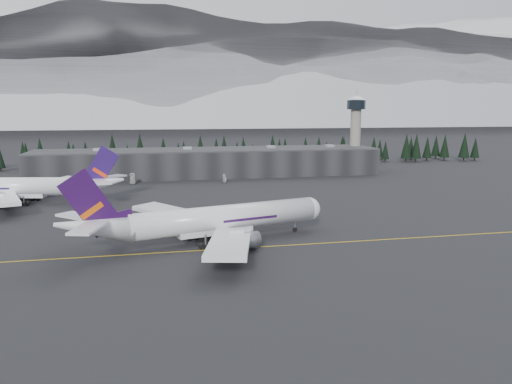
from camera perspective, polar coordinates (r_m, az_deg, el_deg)
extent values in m
plane|color=black|center=(116.85, 2.09, -5.93)|extent=(1400.00, 1400.00, 0.00)
cube|color=gold|center=(114.98, 2.34, -6.18)|extent=(400.00, 0.40, 0.02)
cube|color=black|center=(237.13, -5.40, 3.33)|extent=(160.00, 30.00, 12.00)
cube|color=#333335|center=(236.56, -5.43, 4.85)|extent=(160.00, 30.00, 0.60)
cylinder|color=gray|center=(259.00, 11.27, 5.92)|extent=(5.20, 5.20, 32.00)
cylinder|color=black|center=(258.59, 11.40, 9.74)|extent=(9.20, 9.20, 4.50)
cone|color=silver|center=(258.64, 11.42, 10.51)|extent=(10.00, 10.00, 2.00)
cube|color=black|center=(273.60, -6.35, 4.44)|extent=(360.00, 20.00, 15.00)
cylinder|color=silver|center=(118.71, -3.42, -2.94)|extent=(46.35, 17.62, 6.04)
sphere|color=silver|center=(129.50, 6.02, -1.94)|extent=(6.04, 6.04, 6.04)
cone|color=silver|center=(110.30, -18.00, -3.86)|extent=(17.90, 10.15, 8.75)
cube|color=silver|center=(131.22, -8.58, -2.56)|extent=(25.07, 26.20, 2.58)
cylinder|color=gray|center=(128.52, -5.21, -3.53)|extent=(7.31, 5.37, 3.83)
cube|color=silver|center=(102.84, -3.01, -5.80)|extent=(14.33, 29.32, 2.58)
cylinder|color=gray|center=(110.59, -1.30, -5.62)|extent=(7.31, 5.37, 3.83)
cube|color=#2A0D40|center=(109.21, -18.40, -1.26)|extent=(12.47, 3.73, 15.00)
cube|color=#D8560C|center=(109.51, -18.25, -2.03)|extent=(4.89, 1.79, 3.69)
cube|color=silver|center=(115.59, -19.50, -2.63)|extent=(11.02, 11.06, 0.50)
cube|color=silver|center=(103.88, -18.60, -3.90)|extent=(7.29, 11.88, 0.50)
cylinder|color=black|center=(128.25, 4.47, -3.87)|extent=(0.50, 0.50, 3.02)
cylinder|color=black|center=(121.23, -7.33, -4.70)|extent=(0.50, 0.50, 3.02)
cylinder|color=black|center=(112.99, -5.77, -5.71)|extent=(0.50, 0.50, 3.02)
cylinder|color=white|center=(185.13, -26.54, 0.56)|extent=(47.22, 15.23, 6.12)
cone|color=white|center=(173.96, -17.43, 0.92)|extent=(18.01, 9.37, 8.86)
cube|color=white|center=(168.66, -26.91, -0.81)|extent=(16.01, 29.73, 2.62)
cube|color=white|center=(197.19, -22.94, 0.81)|extent=(24.43, 27.28, 2.62)
cylinder|color=gray|center=(194.74, -25.19, 0.04)|extent=(7.26, 5.11, 3.88)
cube|color=#24104E|center=(173.16, -17.35, 2.62)|extent=(12.77, 3.04, 15.19)
cube|color=red|center=(173.40, -17.39, 2.12)|extent=(4.99, 1.54, 3.74)
cube|color=white|center=(167.37, -17.37, 1.10)|extent=(7.94, 12.10, 0.51)
cube|color=white|center=(179.04, -16.28, 1.67)|extent=(10.86, 11.46, 0.51)
cylinder|color=black|center=(178.63, -25.01, -0.95)|extent=(0.51, 0.51, 3.06)
cylinder|color=black|center=(186.92, -23.87, -0.45)|extent=(0.51, 0.51, 3.06)
imported|color=silver|center=(214.76, -13.91, 1.03)|extent=(2.62, 4.95, 1.33)
imported|color=silver|center=(212.63, -3.59, 1.21)|extent=(4.24, 2.55, 1.35)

